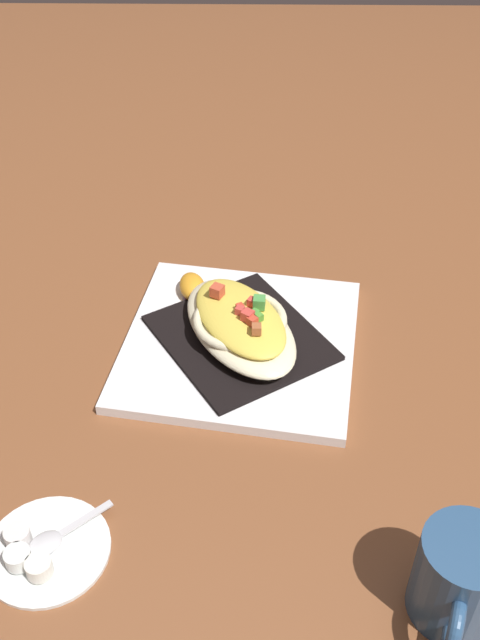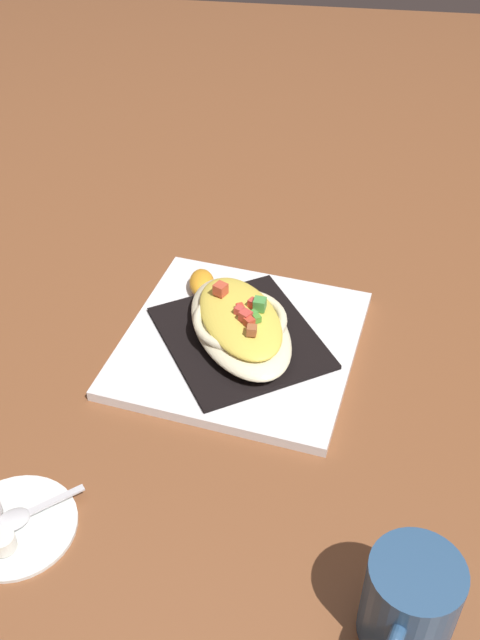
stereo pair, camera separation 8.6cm
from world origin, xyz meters
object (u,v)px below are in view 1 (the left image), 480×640
Objects in this scene: spoon at (50,540)px; orange_garnish at (193,288)px; creamer_cup_2 at (39,567)px; gratin_dish at (240,323)px; creamer_cup_1 at (18,558)px; square_plate at (240,343)px; creamer_cup_0 at (18,536)px; coffee_mug at (459,582)px; creamer_saucer at (47,549)px.

orange_garnish is at bearing 163.53° from spoon.
orange_garnish is 0.41m from creamer_cup_2.
gratin_dish is at bearing 35.61° from orange_garnish.
spoon is at bearing 130.39° from creamer_cup_1.
creamer_cup_0 reaches higher than square_plate.
coffee_mug reaches higher than creamer_cup_1.
creamer_cup_1 is at bearing -32.78° from square_plate.
square_plate is at bearing 148.53° from creamer_saucer.
gratin_dish is 9.16× the size of creamer_cup_0.
gratin_dish is 2.04× the size of coffee_mug.
creamer_cup_1 is at bearing -94.85° from coffee_mug.
spoon is at bearing 174.11° from creamer_cup_2.
orange_garnish reaches higher than square_plate.
creamer_cup_2 is at bearing -5.89° from spoon.
creamer_cup_0 is at bearing -93.33° from spoon.
creamer_cup_0 is (-0.05, -0.39, -0.03)m from coffee_mug.
creamer_cup_2 is (0.31, -0.17, 0.01)m from square_plate.
square_plate is 2.52× the size of coffee_mug.
coffee_mug is at bearing 81.97° from creamer_cup_0.
coffee_mug is 0.38m from creamer_cup_1.
creamer_cup_1 is (0.30, -0.19, -0.02)m from gratin_dish.
square_plate is 11.32× the size of creamer_cup_0.
gratin_dish is 0.38m from coffee_mug.
creamer_cup_1 is 0.02m from creamer_cup_2.
square_plate is at bearing 147.22° from creamer_cup_1.
creamer_cup_2 is at bearing 1.96° from creamer_saucer.
creamer_cup_2 is (0.31, -0.17, -0.02)m from gratin_dish.
creamer_cup_1 reaches higher than creamer_saucer.
gratin_dish reaches higher than creamer_cup_0.
gratin_dish is at bearing 148.52° from creamer_saucer.
creamer_saucer is at bearing -49.61° from spoon.
creamer_cup_0 is 1.00× the size of creamer_cup_2.
creamer_cup_1 is at bearing 14.61° from creamer_cup_0.
square_plate is 3.57× the size of spoon.
square_plate is at bearing 35.58° from orange_garnish.
spoon is (0.36, -0.11, -0.01)m from orange_garnish.
creamer_cup_2 is (0.03, 0.03, 0.00)m from creamer_cup_0.
orange_garnish is at bearing -144.42° from square_plate.
creamer_saucer is 4.87× the size of creamer_cup_0.
gratin_dish is (0.00, 0.00, 0.03)m from square_plate.
creamer_cup_2 is (-0.02, -0.36, -0.03)m from coffee_mug.
creamer_cup_0 is 0.04m from creamer_cup_2.
gratin_dish reaches higher than creamer_cup_1.
coffee_mug reaches higher than orange_garnish.
creamer_saucer is at bearing -16.90° from orange_garnish.
creamer_cup_1 is at bearing -49.61° from creamer_saucer.
orange_garnish reaches higher than spoon.
orange_garnish is at bearing -149.28° from coffee_mug.
creamer_cup_2 is at bearing -93.67° from coffee_mug.
creamer_cup_0 is 0.02m from creamer_cup_1.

